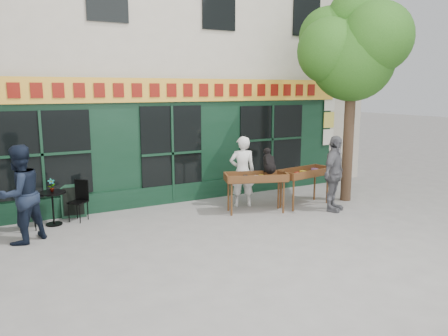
# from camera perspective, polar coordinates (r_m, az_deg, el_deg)

# --- Properties ---
(ground) EXTENTS (80.00, 80.00, 0.00)m
(ground) POSITION_cam_1_polar(r_m,az_deg,el_deg) (9.89, -1.50, -7.56)
(ground) COLOR slate
(ground) RESTS_ON ground
(building) EXTENTS (14.00, 7.26, 10.00)m
(building) POSITION_cam_1_polar(r_m,az_deg,el_deg) (15.10, -12.58, 17.45)
(building) COLOR beige
(building) RESTS_ON ground
(street_tree) EXTENTS (3.05, 2.90, 5.60)m
(street_tree) POSITION_cam_1_polar(r_m,az_deg,el_deg) (12.33, 16.44, 14.90)
(street_tree) COLOR #382619
(street_tree) RESTS_ON ground
(book_cart_center) EXTENTS (1.62, 1.09, 0.99)m
(book_cart_center) POSITION_cam_1_polar(r_m,az_deg,el_deg) (10.79, 4.19, -1.54)
(book_cart_center) COLOR brown
(book_cart_center) RESTS_ON ground
(dog) EXTENTS (0.52, 0.68, 0.60)m
(dog) POSITION_cam_1_polar(r_m,az_deg,el_deg) (10.86, 5.92, 1.01)
(dog) COLOR black
(dog) RESTS_ON book_cart_center
(woman) EXTENTS (0.78, 0.64, 1.84)m
(woman) POSITION_cam_1_polar(r_m,az_deg,el_deg) (11.31, 2.41, -0.47)
(woman) COLOR white
(woman) RESTS_ON ground
(book_cart_right) EXTENTS (1.58, 0.84, 0.99)m
(book_cart_right) POSITION_cam_1_polar(r_m,az_deg,el_deg) (11.59, 10.53, -0.87)
(book_cart_right) COLOR brown
(book_cart_right) RESTS_ON ground
(man_right) EXTENTS (1.20, 0.94, 1.90)m
(man_right) POSITION_cam_1_polar(r_m,az_deg,el_deg) (11.21, 14.17, -0.72)
(man_right) COLOR #5C5D62
(man_right) RESTS_ON ground
(bistro_table) EXTENTS (0.60, 0.60, 0.76)m
(bistro_table) POSITION_cam_1_polar(r_m,az_deg,el_deg) (10.53, -21.48, -4.10)
(bistro_table) COLOR black
(bistro_table) RESTS_ON ground
(bistro_chair_left) EXTENTS (0.38, 0.37, 0.95)m
(bistro_chair_left) POSITION_cam_1_polar(r_m,az_deg,el_deg) (10.38, -24.92, -4.47)
(bistro_chair_left) COLOR black
(bistro_chair_left) RESTS_ON ground
(bistro_chair_right) EXTENTS (0.51, 0.51, 0.95)m
(bistro_chair_right) POSITION_cam_1_polar(r_m,az_deg,el_deg) (10.72, -18.30, -3.58)
(bistro_chair_right) COLOR black
(bistro_chair_right) RESTS_ON ground
(potted_plant) EXTENTS (0.18, 0.14, 0.31)m
(potted_plant) POSITION_cam_1_polar(r_m,az_deg,el_deg) (10.44, -21.62, -2.11)
(potted_plant) COLOR gray
(potted_plant) RESTS_ON bistro_table
(man_left) EXTENTS (1.21, 1.14, 1.97)m
(man_left) POSITION_cam_1_polar(r_m,az_deg,el_deg) (9.49, -25.12, -3.15)
(man_left) COLOR black
(man_left) RESTS_ON ground
(chalkboard) EXTENTS (0.58, 0.26, 0.79)m
(chalkboard) POSITION_cam_1_polar(r_m,az_deg,el_deg) (11.01, -19.06, -4.11)
(chalkboard) COLOR black
(chalkboard) RESTS_ON ground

